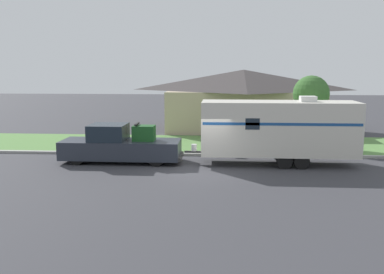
# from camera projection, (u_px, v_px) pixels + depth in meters

# --- Properties ---
(ground_plane) EXTENTS (120.00, 120.00, 0.00)m
(ground_plane) POSITION_uv_depth(u_px,v_px,m) (205.00, 171.00, 20.88)
(ground_plane) COLOR #38383D
(curb_strip) EXTENTS (80.00, 0.30, 0.14)m
(curb_strip) POSITION_uv_depth(u_px,v_px,m) (207.00, 155.00, 24.56)
(curb_strip) COLOR #999993
(curb_strip) RESTS_ON ground_plane
(lawn_strip) EXTENTS (80.00, 7.00, 0.03)m
(lawn_strip) POSITION_uv_depth(u_px,v_px,m) (209.00, 144.00, 28.16)
(lawn_strip) COLOR #568442
(lawn_strip) RESTS_ON ground_plane
(house_across_street) EXTENTS (12.98, 8.62, 4.84)m
(house_across_street) POSITION_uv_depth(u_px,v_px,m) (243.00, 98.00, 35.18)
(house_across_street) COLOR tan
(house_across_street) RESTS_ON ground_plane
(pickup_truck) EXTENTS (6.43, 2.08, 2.10)m
(pickup_truck) POSITION_uv_depth(u_px,v_px,m) (120.00, 146.00, 22.83)
(pickup_truck) COLOR black
(pickup_truck) RESTS_ON ground_plane
(travel_trailer) EXTENTS (8.87, 2.28, 3.58)m
(travel_trailer) POSITION_uv_depth(u_px,v_px,m) (279.00, 128.00, 22.08)
(travel_trailer) COLOR black
(travel_trailer) RESTS_ON ground_plane
(mailbox) EXTENTS (0.48, 0.20, 1.39)m
(mailbox) POSITION_uv_depth(u_px,v_px,m) (220.00, 136.00, 24.94)
(mailbox) COLOR brown
(mailbox) RESTS_ON ground_plane
(tree_in_yard) EXTENTS (2.29, 2.29, 4.52)m
(tree_in_yard) POSITION_uv_depth(u_px,v_px,m) (311.00, 94.00, 27.24)
(tree_in_yard) COLOR brown
(tree_in_yard) RESTS_ON ground_plane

